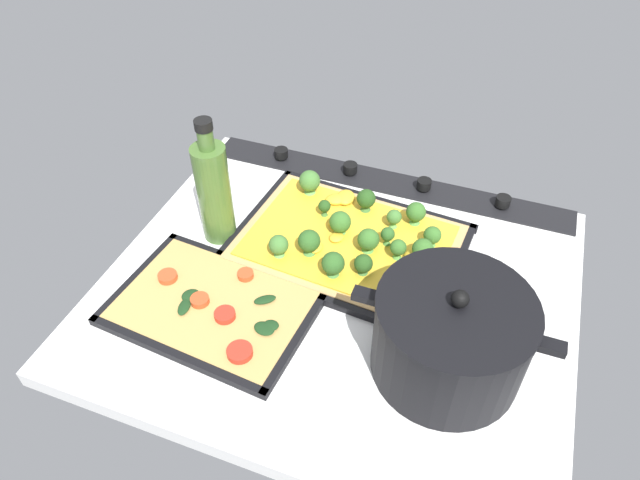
# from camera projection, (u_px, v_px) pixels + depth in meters

# --- Properties ---
(ground_plane) EXTENTS (0.75, 0.65, 0.03)m
(ground_plane) POSITION_uv_depth(u_px,v_px,m) (338.00, 290.00, 0.96)
(ground_plane) COLOR white
(stove_control_panel) EXTENTS (0.72, 0.07, 0.03)m
(stove_control_panel) POSITION_uv_depth(u_px,v_px,m) (386.00, 181.00, 1.14)
(stove_control_panel) COLOR black
(stove_control_panel) RESTS_ON ground_plane
(baking_tray_front) EXTENTS (0.41, 0.31, 0.01)m
(baking_tray_front) POSITION_uv_depth(u_px,v_px,m) (348.00, 246.00, 1.01)
(baking_tray_front) COLOR black
(baking_tray_front) RESTS_ON ground_plane
(broccoli_pizza) EXTENTS (0.38, 0.28, 0.06)m
(broccoli_pizza) POSITION_uv_depth(u_px,v_px,m) (351.00, 237.00, 0.99)
(broccoli_pizza) COLOR tan
(broccoli_pizza) RESTS_ON baking_tray_front
(baking_tray_back) EXTENTS (0.33, 0.24, 0.01)m
(baking_tray_back) POSITION_uv_depth(u_px,v_px,m) (213.00, 308.00, 0.90)
(baking_tray_back) COLOR black
(baking_tray_back) RESTS_ON ground_plane
(veggie_pizza_back) EXTENTS (0.30, 0.22, 0.02)m
(veggie_pizza_back) POSITION_uv_depth(u_px,v_px,m) (214.00, 306.00, 0.90)
(veggie_pizza_back) COLOR tan
(veggie_pizza_back) RESTS_ON baking_tray_back
(cooking_pot) EXTENTS (0.28, 0.22, 0.16)m
(cooking_pot) POSITION_uv_depth(u_px,v_px,m) (450.00, 337.00, 0.78)
(cooking_pot) COLOR black
(cooking_pot) RESTS_ON ground_plane
(oil_bottle) EXTENTS (0.06, 0.06, 0.24)m
(oil_bottle) POSITION_uv_depth(u_px,v_px,m) (214.00, 191.00, 0.97)
(oil_bottle) COLOR #476B2D
(oil_bottle) RESTS_ON ground_plane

